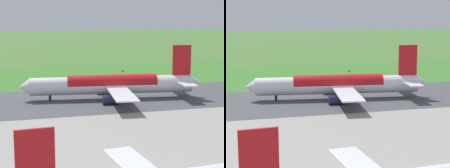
# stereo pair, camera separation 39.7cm
# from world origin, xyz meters

# --- Properties ---
(ground_plane) EXTENTS (800.00, 800.00, 0.00)m
(ground_plane) POSITION_xyz_m (0.00, 0.00, 0.00)
(ground_plane) COLOR #477233
(runway_asphalt) EXTENTS (600.00, 36.93, 0.06)m
(runway_asphalt) POSITION_xyz_m (0.00, 0.00, 0.03)
(runway_asphalt) COLOR #47474C
(runway_asphalt) RESTS_ON ground
(grass_verge_foreground) EXTENTS (600.00, 80.00, 0.04)m
(grass_verge_foreground) POSITION_xyz_m (0.00, -39.09, 0.02)
(grass_verge_foreground) COLOR #3C782B
(grass_verge_foreground) RESTS_ON ground
(airliner_main) EXTENTS (54.11, 44.40, 15.88)m
(airliner_main) POSITION_xyz_m (-5.87, 0.05, 4.35)
(airliner_main) COLOR white
(airliner_main) RESTS_ON ground
(no_stopping_sign) EXTENTS (0.60, 0.10, 2.63)m
(no_stopping_sign) POSITION_xyz_m (-20.45, -38.77, 1.56)
(no_stopping_sign) COLOR slate
(no_stopping_sign) RESTS_ON ground
(traffic_cone_orange) EXTENTS (0.40, 0.40, 0.55)m
(traffic_cone_orange) POSITION_xyz_m (-15.59, -41.01, 0.28)
(traffic_cone_orange) COLOR orange
(traffic_cone_orange) RESTS_ON ground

